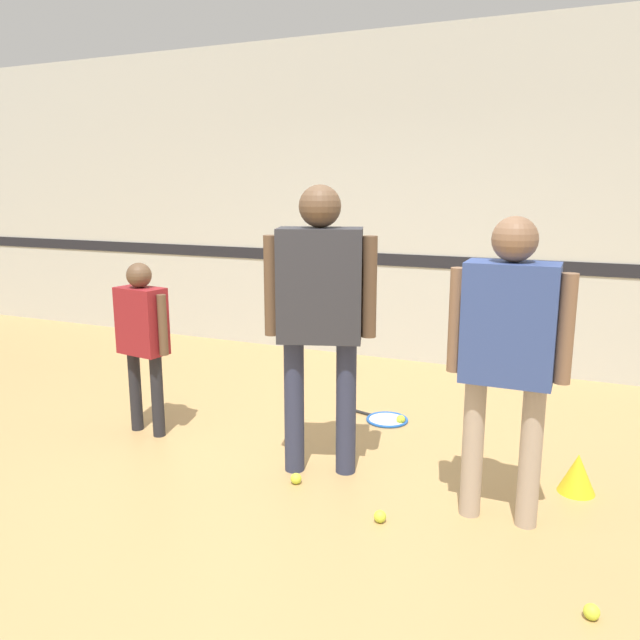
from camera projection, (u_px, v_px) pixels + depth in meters
name	position (u px, v px, depth m)	size (l,w,h in m)	color
ground_plane	(274.00, 480.00, 3.77)	(16.00, 16.00, 0.00)	tan
wall_back	(412.00, 202.00, 6.08)	(16.00, 0.07, 3.20)	beige
person_instructor	(320.00, 300.00, 3.68)	(0.64, 0.41, 1.75)	#2D334C
person_student_left	(142.00, 330.00, 4.35)	(0.46, 0.24, 1.23)	#232328
person_student_right	(508.00, 339.00, 3.13)	(0.61, 0.25, 1.60)	tan
racket_spare_on_floor	(385.00, 419.00, 4.74)	(0.55, 0.39, 0.03)	blue
tennis_ball_near_instructor	(296.00, 479.00, 3.72)	(0.07, 0.07, 0.07)	#CCE038
tennis_ball_by_spare_racket	(401.00, 419.00, 4.67)	(0.07, 0.07, 0.07)	#CCE038
tennis_ball_stray_left	(592.00, 612.00, 2.55)	(0.07, 0.07, 0.07)	#CCE038
tennis_ball_stray_right	(380.00, 516.00, 3.29)	(0.07, 0.07, 0.07)	#CCE038
training_cone	(577.00, 473.00, 3.60)	(0.21, 0.21, 0.24)	yellow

